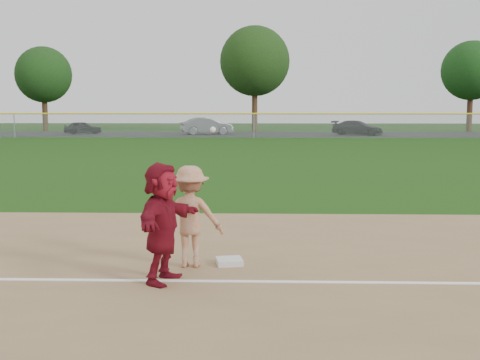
{
  "coord_description": "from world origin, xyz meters",
  "views": [
    {
      "loc": [
        0.33,
        -9.72,
        2.7
      ],
      "look_at": [
        0.0,
        1.5,
        1.3
      ],
      "focal_mm": 45.0,
      "sensor_mm": 36.0,
      "label": 1
    }
  ],
  "objects_px": {
    "first_base": "(229,261)",
    "car_left": "(83,128)",
    "car_mid": "(207,126)",
    "base_runner": "(162,223)",
    "car_right": "(357,128)"
  },
  "relations": [
    {
      "from": "car_mid",
      "to": "car_right",
      "type": "bearing_deg",
      "value": -110.44
    },
    {
      "from": "car_right",
      "to": "first_base",
      "type": "bearing_deg",
      "value": -168.83
    },
    {
      "from": "base_runner",
      "to": "car_left",
      "type": "relative_size",
      "value": 0.53
    },
    {
      "from": "base_runner",
      "to": "car_right",
      "type": "relative_size",
      "value": 0.41
    },
    {
      "from": "base_runner",
      "to": "car_mid",
      "type": "relative_size",
      "value": 0.39
    },
    {
      "from": "car_mid",
      "to": "base_runner",
      "type": "bearing_deg",
      "value": 167.4
    },
    {
      "from": "base_runner",
      "to": "car_left",
      "type": "bearing_deg",
      "value": 34.56
    },
    {
      "from": "first_base",
      "to": "base_runner",
      "type": "relative_size",
      "value": 0.23
    },
    {
      "from": "base_runner",
      "to": "car_left",
      "type": "xyz_separation_m",
      "value": [
        -14.98,
        47.08,
        -0.34
      ]
    },
    {
      "from": "car_mid",
      "to": "car_right",
      "type": "relative_size",
      "value": 1.05
    },
    {
      "from": "first_base",
      "to": "car_left",
      "type": "xyz_separation_m",
      "value": [
        -15.94,
        46.04,
        0.53
      ]
    },
    {
      "from": "car_left",
      "to": "car_right",
      "type": "xyz_separation_m",
      "value": [
        25.38,
        -1.5,
        0.07
      ]
    },
    {
      "from": "car_mid",
      "to": "car_left",
      "type": "bearing_deg",
      "value": 70.48
    },
    {
      "from": "base_runner",
      "to": "car_right",
      "type": "height_order",
      "value": "base_runner"
    },
    {
      "from": "car_left",
      "to": "car_mid",
      "type": "distance_m",
      "value": 11.72
    }
  ]
}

